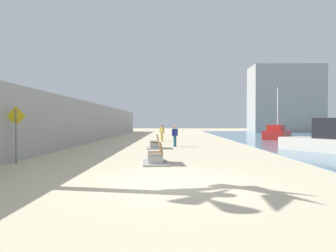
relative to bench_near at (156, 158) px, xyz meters
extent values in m
plane|color=beige|center=(0.62, 13.66, -0.23)|extent=(120.00, 120.00, 0.00)
cube|color=#9E9E99|center=(-6.88, 13.66, 1.56)|extent=(0.80, 64.00, 3.59)
cube|color=#9E9E99|center=(0.04, -0.70, 0.01)|extent=(0.62, 0.26, 0.50)
cube|color=#9E9E99|center=(-0.10, 0.69, 0.01)|extent=(0.62, 0.26, 0.50)
cube|color=brown|center=(-0.03, 0.00, 0.22)|extent=(0.65, 1.64, 0.06)
cube|color=brown|center=(0.20, 0.02, 0.50)|extent=(0.32, 1.61, 0.50)
cube|color=#9E9E99|center=(-0.03, 0.00, -0.19)|extent=(1.30, 2.20, 0.08)
cube|color=#9E9E99|center=(-0.42, 7.27, 0.01)|extent=(0.61, 0.24, 0.50)
cube|color=#9E9E99|center=(-0.53, 8.66, 0.01)|extent=(0.61, 0.24, 0.50)
cube|color=brown|center=(-0.48, 7.97, 0.22)|extent=(0.62, 1.63, 0.06)
cube|color=brown|center=(-0.25, 7.98, 0.50)|extent=(0.28, 1.61, 0.50)
cube|color=#9E9E99|center=(-0.48, 7.97, -0.19)|extent=(1.25, 2.18, 0.08)
cylinder|color=teal|center=(1.02, 9.42, 0.16)|extent=(0.12, 0.12, 0.78)
cylinder|color=teal|center=(0.91, 9.35, 0.16)|extent=(0.12, 0.12, 0.78)
cube|color=navy|center=(0.96, 9.39, 0.82)|extent=(0.36, 0.34, 0.55)
sphere|color=tan|center=(0.96, 9.39, 1.24)|extent=(0.21, 0.21, 0.21)
cylinder|color=navy|center=(1.14, 9.52, 0.85)|extent=(0.09, 0.09, 0.50)
cylinder|color=navy|center=(0.79, 9.25, 0.85)|extent=(0.09, 0.09, 0.50)
cylinder|color=gold|center=(-0.11, 15.09, 0.16)|extent=(0.12, 0.12, 0.78)
cylinder|color=gold|center=(-0.21, 15.17, 0.16)|extent=(0.12, 0.12, 0.78)
cube|color=gold|center=(-0.16, 15.13, 0.83)|extent=(0.37, 0.33, 0.55)
sphere|color=#936B4C|center=(-0.16, 15.13, 1.24)|extent=(0.21, 0.21, 0.21)
cylinder|color=gold|center=(0.02, 15.00, 0.85)|extent=(0.09, 0.09, 0.50)
cylinder|color=gold|center=(-0.34, 15.26, 0.85)|extent=(0.09, 0.09, 0.50)
cube|color=red|center=(11.65, 18.72, 0.24)|extent=(4.15, 5.27, 0.88)
cube|color=red|center=(11.28, 18.07, 1.00)|extent=(2.27, 2.57, 0.62)
cylinder|color=silver|center=(11.77, 18.93, 2.93)|extent=(0.12, 0.12, 4.50)
cube|color=beige|center=(10.09, 5.45, 0.21)|extent=(4.58, 5.62, 0.80)
cylinder|color=slate|center=(-6.14, -0.09, 0.97)|extent=(0.08, 0.08, 2.40)
cube|color=yellow|center=(-6.14, -0.09, 1.87)|extent=(0.85, 0.03, 0.85)
cube|color=#9E9E99|center=(20.77, 41.66, 5.55)|extent=(12.00, 6.00, 11.56)
camera|label=1|loc=(0.67, -13.83, 1.61)|focal=33.63mm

